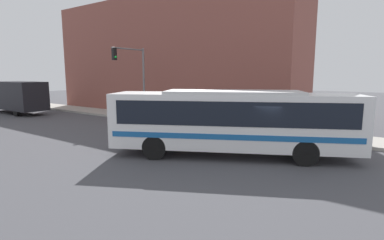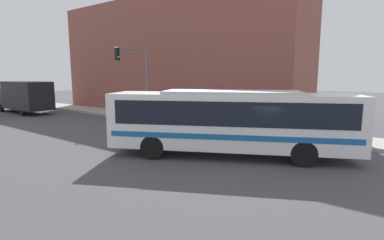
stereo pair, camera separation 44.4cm
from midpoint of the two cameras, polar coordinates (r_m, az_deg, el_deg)
ground_plane at (r=14.22m, az=13.22°, el=-7.01°), size 120.00×120.00×0.00m
sidewalk at (r=31.69m, az=-16.83°, el=1.65°), size 2.92×70.00×0.18m
building_facade at (r=30.20m, az=-3.40°, el=11.88°), size 6.00×26.14×10.92m
city_bus at (r=13.85m, az=8.37°, el=0.29°), size 7.17×10.98×3.06m
delivery_truck at (r=33.71m, az=-29.13°, el=4.04°), size 2.41×7.96×3.09m
fire_hydrant at (r=19.84m, az=11.41°, el=-0.92°), size 0.22×0.29×0.71m
traffic_light_pole at (r=24.45m, az=-9.92°, el=9.21°), size 3.28×0.35×5.68m
parking_meter at (r=23.67m, az=-4.22°, el=1.98°), size 0.14×0.14×1.24m
pedestrian_near_corner at (r=26.41m, az=-8.79°, el=2.57°), size 0.34×0.34×1.63m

